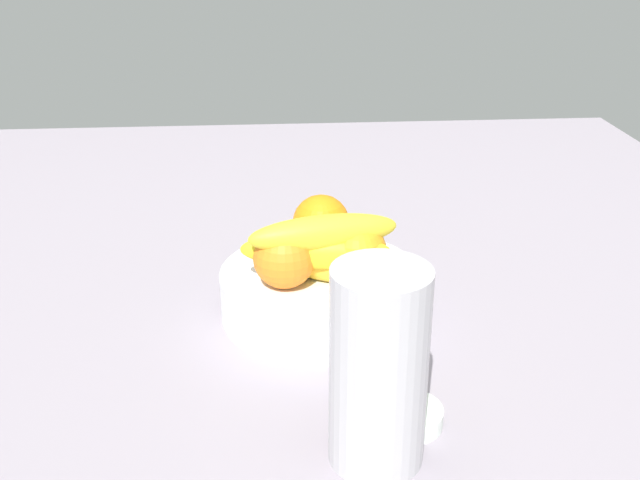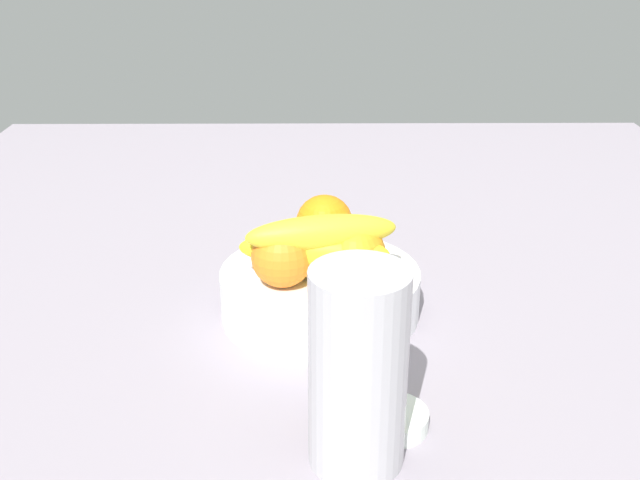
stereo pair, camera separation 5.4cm
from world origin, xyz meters
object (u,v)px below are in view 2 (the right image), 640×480
object	(u,v)px
orange_front_right	(282,258)
jar_lid	(393,419)
fruit_bowl	(320,292)
orange_front_left	(324,223)
banana_bunch	(321,250)
thermos_tumbler	(358,370)
orange_center	(354,253)

from	to	relation	value
orange_front_right	jar_lid	distance (cm)	22.73
fruit_bowl	orange_front_left	bearing A→B (deg)	-5.52
banana_bunch	thermos_tumbler	bearing A→B (deg)	-172.69
orange_front_right	thermos_tumbler	bearing A→B (deg)	-162.14
fruit_bowl	banana_bunch	world-z (taller)	banana_bunch
orange_front_left	banana_bunch	size ratio (longest dim) A/B	0.38
orange_front_right	thermos_tumbler	size ratio (longest dim) A/B	0.38
fruit_bowl	orange_center	xyz separation A→B (cm)	(-2.65, -3.87, 6.35)
orange_front_right	jar_lid	xyz separation A→B (cm)	(-18.13, -10.91, -8.31)
fruit_bowl	banana_bunch	size ratio (longest dim) A/B	1.27
orange_front_left	thermos_tumbler	size ratio (longest dim) A/B	0.38
orange_center	thermos_tumbler	world-z (taller)	thermos_tumbler
orange_front_right	orange_center	world-z (taller)	same
fruit_bowl	thermos_tumbler	world-z (taller)	thermos_tumbler
fruit_bowl	banana_bunch	bearing A→B (deg)	-179.29
thermos_tumbler	banana_bunch	bearing A→B (deg)	7.31
fruit_bowl	orange_front_right	xyz separation A→B (cm)	(-3.79, 4.25, 6.35)
orange_front_left	orange_center	xyz separation A→B (cm)	(-8.85, -3.27, 0.00)
orange_front_right	fruit_bowl	bearing A→B (deg)	-48.28
fruit_bowl	jar_lid	size ratio (longest dim) A/B	3.50
orange_front_right	banana_bunch	bearing A→B (deg)	-82.78
thermos_tumbler	orange_front_right	bearing A→B (deg)	17.86
fruit_bowl	banana_bunch	distance (cm)	7.72
orange_front_left	orange_front_right	distance (cm)	11.10
banana_bunch	orange_center	bearing A→B (deg)	-81.14
orange_center	orange_front_right	bearing A→B (deg)	98.00
fruit_bowl	orange_front_right	distance (cm)	8.53
orange_front_right	thermos_tumbler	distance (cm)	23.62
fruit_bowl	thermos_tumbler	xyz separation A→B (cm)	(-26.27, -2.99, 6.44)
jar_lid	orange_center	bearing A→B (deg)	8.22
orange_front_right	jar_lid	size ratio (longest dim) A/B	1.05
orange_front_left	orange_center	distance (cm)	9.43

